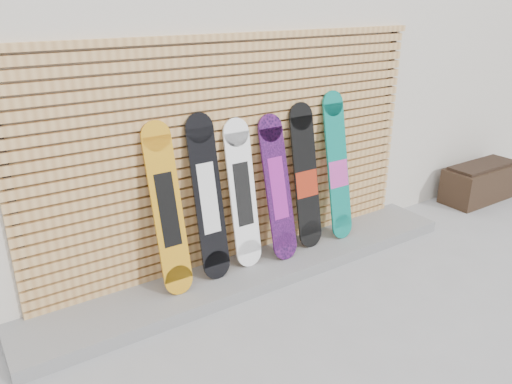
{
  "coord_description": "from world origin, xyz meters",
  "views": [
    {
      "loc": [
        -2.54,
        -2.94,
        2.6
      ],
      "look_at": [
        -0.1,
        0.75,
        0.85
      ],
      "focal_mm": 35.0,
      "sensor_mm": 36.0,
      "label": 1
    }
  ],
  "objects_px": {
    "snowboard_3": "(278,188)",
    "snowboard_4": "(306,178)",
    "snowboard_0": "(168,210)",
    "snowboard_5": "(338,168)",
    "snowboard_2": "(243,194)",
    "planter_box": "(480,182)",
    "snowboard_1": "(208,198)"
  },
  "relations": [
    {
      "from": "planter_box",
      "to": "snowboard_4",
      "type": "xyz_separation_m",
      "value": [
        -2.94,
        0.13,
        0.61
      ]
    },
    {
      "from": "snowboard_2",
      "to": "snowboard_5",
      "type": "relative_size",
      "value": 0.91
    },
    {
      "from": "snowboard_0",
      "to": "snowboard_2",
      "type": "bearing_deg",
      "value": 2.59
    },
    {
      "from": "snowboard_0",
      "to": "snowboard_3",
      "type": "bearing_deg",
      "value": -0.43
    },
    {
      "from": "snowboard_0",
      "to": "snowboard_3",
      "type": "xyz_separation_m",
      "value": [
        1.17,
        -0.01,
        -0.04
      ]
    },
    {
      "from": "snowboard_3",
      "to": "snowboard_2",
      "type": "bearing_deg",
      "value": 173.36
    },
    {
      "from": "snowboard_0",
      "to": "snowboard_4",
      "type": "xyz_separation_m",
      "value": [
        1.55,
        0.02,
        -0.02
      ]
    },
    {
      "from": "snowboard_3",
      "to": "snowboard_5",
      "type": "bearing_deg",
      "value": 1.25
    },
    {
      "from": "snowboard_5",
      "to": "snowboard_3",
      "type": "bearing_deg",
      "value": -178.75
    },
    {
      "from": "snowboard_0",
      "to": "snowboard_2",
      "type": "xyz_separation_m",
      "value": [
        0.79,
        0.04,
        -0.04
      ]
    },
    {
      "from": "snowboard_3",
      "to": "snowboard_4",
      "type": "bearing_deg",
      "value": 5.05
    },
    {
      "from": "snowboard_1",
      "to": "snowboard_4",
      "type": "xyz_separation_m",
      "value": [
        1.14,
        0.0,
        -0.03
      ]
    },
    {
      "from": "snowboard_0",
      "to": "planter_box",
      "type": "bearing_deg",
      "value": -1.4
    },
    {
      "from": "planter_box",
      "to": "snowboard_5",
      "type": "bearing_deg",
      "value": 177.32
    },
    {
      "from": "planter_box",
      "to": "snowboard_3",
      "type": "relative_size",
      "value": 0.79
    },
    {
      "from": "snowboard_5",
      "to": "snowboard_4",
      "type": "bearing_deg",
      "value": 177.79
    },
    {
      "from": "snowboard_3",
      "to": "snowboard_5",
      "type": "distance_m",
      "value": 0.8
    },
    {
      "from": "planter_box",
      "to": "snowboard_3",
      "type": "xyz_separation_m",
      "value": [
        -3.31,
        0.1,
        0.58
      ]
    },
    {
      "from": "snowboard_4",
      "to": "snowboard_5",
      "type": "height_order",
      "value": "snowboard_5"
    },
    {
      "from": "planter_box",
      "to": "snowboard_3",
      "type": "height_order",
      "value": "snowboard_3"
    },
    {
      "from": "snowboard_0",
      "to": "snowboard_5",
      "type": "xyz_separation_m",
      "value": [
        1.96,
        0.01,
        0.02
      ]
    },
    {
      "from": "snowboard_3",
      "to": "snowboard_4",
      "type": "xyz_separation_m",
      "value": [
        0.38,
        0.03,
        0.02
      ]
    },
    {
      "from": "snowboard_4",
      "to": "snowboard_3",
      "type": "bearing_deg",
      "value": -174.95
    },
    {
      "from": "snowboard_3",
      "to": "snowboard_4",
      "type": "distance_m",
      "value": 0.38
    },
    {
      "from": "snowboard_3",
      "to": "snowboard_0",
      "type": "bearing_deg",
      "value": 179.57
    },
    {
      "from": "snowboard_0",
      "to": "snowboard_3",
      "type": "distance_m",
      "value": 1.17
    },
    {
      "from": "planter_box",
      "to": "snowboard_5",
      "type": "height_order",
      "value": "snowboard_5"
    },
    {
      "from": "snowboard_1",
      "to": "snowboard_4",
      "type": "bearing_deg",
      "value": 0.15
    },
    {
      "from": "snowboard_3",
      "to": "snowboard_4",
      "type": "height_order",
      "value": "snowboard_4"
    },
    {
      "from": "planter_box",
      "to": "snowboard_1",
      "type": "bearing_deg",
      "value": 178.16
    },
    {
      "from": "snowboard_0",
      "to": "snowboard_3",
      "type": "height_order",
      "value": "snowboard_0"
    },
    {
      "from": "snowboard_2",
      "to": "snowboard_0",
      "type": "bearing_deg",
      "value": -177.41
    }
  ]
}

